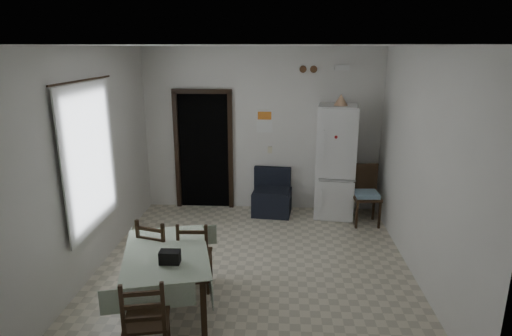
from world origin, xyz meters
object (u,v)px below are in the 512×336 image
object	(u,v)px
navy_seat	(272,192)
fridge	(335,162)
dining_chair_far_right	(195,254)
corner_chair	(366,196)
dining_chair_far_left	(160,252)
dining_table	(168,281)
dining_chair_near_head	(147,319)

from	to	relation	value
navy_seat	fridge	bearing A→B (deg)	5.86
fridge	dining_chair_far_right	bearing A→B (deg)	-120.34
corner_chair	dining_chair_far_left	xyz separation A→B (m)	(-2.90, -2.14, -0.03)
navy_seat	dining_chair_far_right	distance (m)	2.65
dining_chair_far_right	dining_chair_far_left	bearing A→B (deg)	-0.67
dining_chair_far_left	fridge	bearing A→B (deg)	-117.78
corner_chair	dining_chair_far_right	size ratio (longest dim) A/B	1.11
dining_table	corner_chair	bearing A→B (deg)	29.88
fridge	corner_chair	xyz separation A→B (m)	(0.49, -0.37, -0.48)
navy_seat	dining_chair_near_head	xyz separation A→B (m)	(-1.07, -3.84, 0.07)
dining_chair_far_right	dining_chair_near_head	bearing A→B (deg)	79.54
fridge	corner_chair	distance (m)	0.78
fridge	dining_chair_near_head	world-z (taller)	fridge
fridge	navy_seat	bearing A→B (deg)	-172.07
dining_chair_far_right	dining_chair_near_head	xyz separation A→B (m)	(-0.18, -1.35, 0.02)
navy_seat	dining_chair_far_right	xyz separation A→B (m)	(-0.89, -2.49, 0.05)
navy_seat	dining_chair_far_left	world-z (taller)	dining_chair_far_left
corner_chair	dining_chair_far_right	distance (m)	3.25
dining_table	dining_chair_far_right	bearing A→B (deg)	51.40
fridge	dining_chair_far_right	xyz separation A→B (m)	(-1.97, -2.49, -0.53)
navy_seat	corner_chair	distance (m)	1.62
fridge	dining_chair_far_right	distance (m)	3.22
dining_chair_far_left	dining_table	bearing A→B (deg)	131.05
dining_table	dining_chair_far_right	distance (m)	0.54
navy_seat	dining_chair_near_head	bearing A→B (deg)	-99.69
corner_chair	dining_table	bearing A→B (deg)	-139.31
navy_seat	corner_chair	size ratio (longest dim) A/B	0.80
fridge	dining_chair_far_left	size ratio (longest dim) A/B	2.10
dining_table	dining_chair_near_head	world-z (taller)	dining_chair_near_head
corner_chair	dining_chair_near_head	bearing A→B (deg)	-130.81
corner_chair	navy_seat	bearing A→B (deg)	163.21
corner_chair	dining_chair_far_right	bearing A→B (deg)	-142.72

